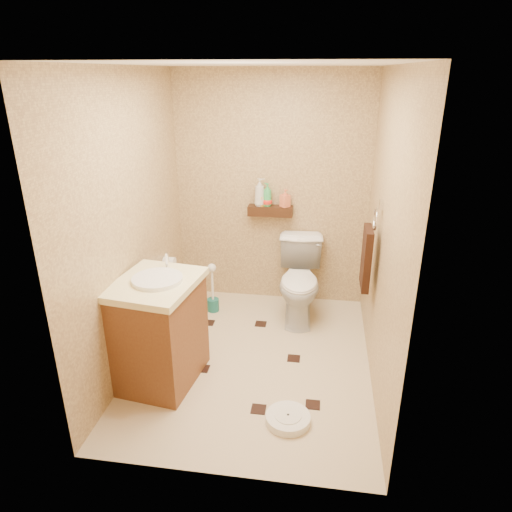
# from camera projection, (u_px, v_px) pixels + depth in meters

# --- Properties ---
(ground) EXTENTS (2.50, 2.50, 0.00)m
(ground) POSITION_uv_depth(u_px,v_px,m) (253.00, 360.00, 4.01)
(ground) COLOR beige
(ground) RESTS_ON ground
(wall_back) EXTENTS (2.00, 0.04, 2.40)m
(wall_back) POSITION_uv_depth(u_px,v_px,m) (271.00, 192.00, 4.70)
(wall_back) COLOR tan
(wall_back) RESTS_ON ground
(wall_front) EXTENTS (2.00, 0.04, 2.40)m
(wall_front) POSITION_uv_depth(u_px,v_px,m) (217.00, 306.00, 2.41)
(wall_front) COLOR tan
(wall_front) RESTS_ON ground
(wall_left) EXTENTS (0.04, 2.50, 2.40)m
(wall_left) POSITION_uv_depth(u_px,v_px,m) (131.00, 225.00, 3.69)
(wall_left) COLOR tan
(wall_left) RESTS_ON ground
(wall_right) EXTENTS (0.04, 2.50, 2.40)m
(wall_right) POSITION_uv_depth(u_px,v_px,m) (384.00, 237.00, 3.42)
(wall_right) COLOR tan
(wall_right) RESTS_ON ground
(ceiling) EXTENTS (2.00, 2.50, 0.02)m
(ceiling) POSITION_uv_depth(u_px,v_px,m) (253.00, 64.00, 3.11)
(ceiling) COLOR white
(ceiling) RESTS_ON wall_back
(wall_shelf) EXTENTS (0.46, 0.14, 0.10)m
(wall_shelf) POSITION_uv_depth(u_px,v_px,m) (270.00, 211.00, 4.70)
(wall_shelf) COLOR #361D0E
(wall_shelf) RESTS_ON wall_back
(floor_accents) EXTENTS (1.19, 1.35, 0.01)m
(floor_accents) POSITION_uv_depth(u_px,v_px,m) (254.00, 360.00, 3.99)
(floor_accents) COLOR black
(floor_accents) RESTS_ON ground
(toilet) EXTENTS (0.49, 0.81, 0.80)m
(toilet) POSITION_uv_depth(u_px,v_px,m) (300.00, 281.00, 4.57)
(toilet) COLOR white
(toilet) RESTS_ON ground
(vanity) EXTENTS (0.69, 0.80, 1.02)m
(vanity) POSITION_uv_depth(u_px,v_px,m) (159.00, 330.00, 3.61)
(vanity) COLOR brown
(vanity) RESTS_ON ground
(bathroom_scale) EXTENTS (0.42, 0.42, 0.07)m
(bathroom_scale) POSITION_uv_depth(u_px,v_px,m) (288.00, 418.00, 3.29)
(bathroom_scale) COLOR white
(bathroom_scale) RESTS_ON ground
(toilet_brush) EXTENTS (0.12, 0.12, 0.54)m
(toilet_brush) POSITION_uv_depth(u_px,v_px,m) (213.00, 294.00, 4.76)
(toilet_brush) COLOR #196662
(toilet_brush) RESTS_ON ground
(towel_ring) EXTENTS (0.12, 0.30, 0.76)m
(towel_ring) POSITION_uv_depth(u_px,v_px,m) (367.00, 255.00, 3.76)
(towel_ring) COLOR silver
(towel_ring) RESTS_ON wall_right
(toilet_paper) EXTENTS (0.12, 0.11, 0.12)m
(toilet_paper) POSITION_uv_depth(u_px,v_px,m) (169.00, 262.00, 4.51)
(toilet_paper) COLOR white
(toilet_paper) RESTS_ON wall_left
(bottle_a) EXTENTS (0.12, 0.12, 0.28)m
(bottle_a) POSITION_uv_depth(u_px,v_px,m) (260.00, 192.00, 4.64)
(bottle_a) COLOR beige
(bottle_a) RESTS_ON wall_shelf
(bottle_b) EXTENTS (0.10, 0.10, 0.15)m
(bottle_b) POSITION_uv_depth(u_px,v_px,m) (262.00, 199.00, 4.66)
(bottle_b) COLOR gold
(bottle_b) RESTS_ON wall_shelf
(bottle_c) EXTENTS (0.10, 0.10, 0.13)m
(bottle_c) POSITION_uv_depth(u_px,v_px,m) (267.00, 200.00, 4.66)
(bottle_c) COLOR red
(bottle_c) RESTS_ON wall_shelf
(bottle_d) EXTENTS (0.12, 0.12, 0.24)m
(bottle_d) POSITION_uv_depth(u_px,v_px,m) (267.00, 195.00, 4.64)
(bottle_d) COLOR #38AA59
(bottle_d) RESTS_ON wall_shelf
(bottle_e) EXTENTS (0.12, 0.12, 0.18)m
(bottle_e) POSITION_uv_depth(u_px,v_px,m) (285.00, 198.00, 4.62)
(bottle_e) COLOR #E8754D
(bottle_e) RESTS_ON wall_shelf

